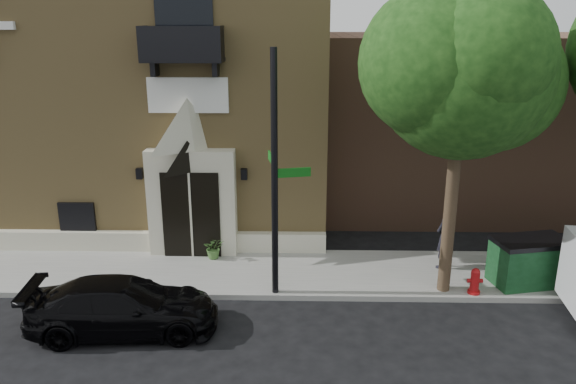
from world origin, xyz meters
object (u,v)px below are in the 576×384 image
object	(u,v)px
fire_hydrant	(475,281)
dumpster	(529,261)
street_sign	(275,177)
black_sedan	(123,306)
pedestrian_near	(445,237)

from	to	relation	value
fire_hydrant	dumpster	size ratio (longest dim) A/B	0.33
street_sign	black_sedan	bearing A→B (deg)	-165.00
street_sign	pedestrian_near	size ratio (longest dim) A/B	3.33
street_sign	pedestrian_near	world-z (taller)	street_sign
street_sign	fire_hydrant	distance (m)	5.86
pedestrian_near	dumpster	bearing A→B (deg)	116.93
fire_hydrant	pedestrian_near	size ratio (longest dim) A/B	0.37
street_sign	dumpster	xyz separation A→B (m)	(6.75, 0.64, -2.49)
street_sign	dumpster	world-z (taller)	street_sign
fire_hydrant	dumpster	bearing A→B (deg)	21.11
street_sign	dumpster	distance (m)	7.22
black_sedan	pedestrian_near	distance (m)	8.86
black_sedan	street_sign	distance (m)	4.69
dumpster	fire_hydrant	bearing A→B (deg)	-170.66
pedestrian_near	street_sign	bearing A→B (deg)	-18.87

